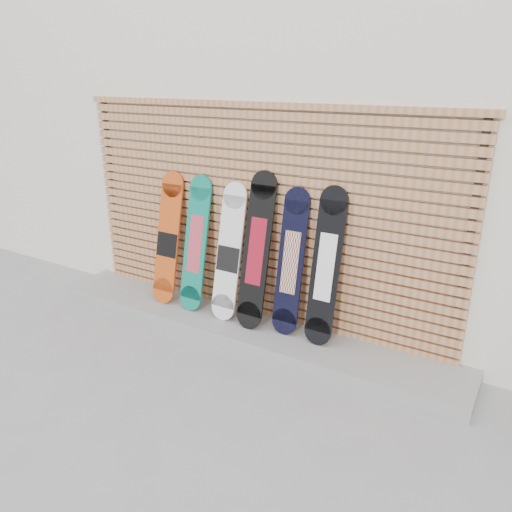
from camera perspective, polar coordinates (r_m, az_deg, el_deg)
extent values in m
plane|color=gray|center=(4.72, -4.69, -12.51)|extent=(80.00, 80.00, 0.00)
cube|color=silver|center=(6.99, 15.79, 13.37)|extent=(12.00, 5.00, 3.60)
cube|color=gray|center=(5.25, -1.72, -8.08)|extent=(4.60, 0.70, 0.12)
cube|color=#B3754A|center=(5.43, -0.08, -6.12)|extent=(4.20, 0.05, 0.08)
cube|color=#B3754A|center=(5.39, -0.08, -5.19)|extent=(4.20, 0.05, 0.08)
cube|color=#B3754A|center=(5.35, -0.08, -4.25)|extent=(4.20, 0.05, 0.07)
cube|color=#B3754A|center=(5.31, -0.08, -3.30)|extent=(4.20, 0.05, 0.07)
cube|color=#B3754A|center=(5.27, -0.08, -2.33)|extent=(4.20, 0.05, 0.07)
cube|color=#B3754A|center=(5.23, -0.08, -1.35)|extent=(4.20, 0.05, 0.07)
cube|color=#B3754A|center=(5.20, -0.08, -0.36)|extent=(4.20, 0.05, 0.07)
cube|color=#B3754A|center=(5.16, -0.08, 0.65)|extent=(4.20, 0.05, 0.07)
cube|color=#B3754A|center=(5.13, -0.08, 1.67)|extent=(4.20, 0.05, 0.07)
cube|color=#B3754A|center=(5.10, -0.08, 2.71)|extent=(4.20, 0.05, 0.08)
cube|color=#B3754A|center=(5.07, -0.08, 3.75)|extent=(4.20, 0.05, 0.08)
cube|color=#B3754A|center=(5.05, -0.08, 4.81)|extent=(4.20, 0.05, 0.08)
cube|color=#B3754A|center=(5.02, -0.08, 5.87)|extent=(4.20, 0.05, 0.08)
cube|color=#B3754A|center=(5.00, -0.08, 6.95)|extent=(4.20, 0.05, 0.08)
cube|color=#B3754A|center=(4.98, -0.08, 8.04)|extent=(4.20, 0.05, 0.08)
cube|color=#B3754A|center=(4.96, -0.08, 9.13)|extent=(4.20, 0.05, 0.08)
cube|color=#B3754A|center=(4.94, -0.08, 10.24)|extent=(4.20, 0.05, 0.08)
cube|color=#B3754A|center=(4.92, -0.08, 11.35)|extent=(4.20, 0.05, 0.08)
cube|color=#B3754A|center=(4.91, -0.08, 12.47)|extent=(4.20, 0.05, 0.08)
cube|color=#B3754A|center=(4.90, -0.09, 13.59)|extent=(4.20, 0.05, 0.08)
cube|color=#B3754A|center=(4.89, -0.09, 14.72)|extent=(4.20, 0.05, 0.08)
cube|color=#B3754A|center=(4.88, -0.09, 15.86)|extent=(4.20, 0.05, 0.08)
cube|color=black|center=(6.33, -15.93, 6.41)|extent=(0.06, 0.04, 2.23)
cube|color=black|center=(4.46, 22.96, -0.14)|extent=(0.06, 0.04, 2.23)
cube|color=#B3754A|center=(4.87, -0.09, 16.91)|extent=(4.26, 0.07, 0.06)
cube|color=#CE4D16|center=(5.56, -10.02, 2.01)|extent=(0.29, 0.29, 1.16)
cylinder|color=#CE4D16|center=(5.68, -10.54, -3.89)|extent=(0.29, 0.09, 0.29)
cylinder|color=#CE4D16|center=(5.51, -9.48, 8.09)|extent=(0.29, 0.09, 0.29)
cube|color=black|center=(5.57, -10.09, 1.27)|extent=(0.27, 0.09, 0.26)
cube|color=#0D7D66|center=(5.34, -6.91, 1.37)|extent=(0.27, 0.29, 1.17)
cylinder|color=#0D7D66|center=(5.46, -7.50, -4.81)|extent=(0.27, 0.08, 0.27)
cylinder|color=#0D7D66|center=(5.28, -6.30, 7.76)|extent=(0.27, 0.08, 0.27)
cube|color=#DC4D61|center=(5.34, -6.91, 1.37)|extent=(0.17, 0.16, 0.61)
cube|color=white|center=(5.10, -3.10, 0.43)|extent=(0.28, 0.28, 1.14)
cylinder|color=white|center=(5.22, -3.78, -5.84)|extent=(0.28, 0.08, 0.28)
cylinder|color=white|center=(5.05, -2.38, 6.92)|extent=(0.28, 0.08, 0.28)
cube|color=black|center=(5.11, -3.18, -0.36)|extent=(0.26, 0.08, 0.26)
cube|color=black|center=(4.90, 0.05, 0.52)|extent=(0.28, 0.31, 1.28)
cylinder|color=black|center=(5.04, -0.80, -6.78)|extent=(0.28, 0.08, 0.28)
cylinder|color=black|center=(4.84, 0.93, 8.12)|extent=(0.28, 0.08, 0.28)
cube|color=maroon|center=(4.90, 0.05, 0.52)|extent=(0.18, 0.17, 0.66)
cube|color=black|center=(4.79, 3.99, -0.75)|extent=(0.26, 0.24, 1.17)
cylinder|color=black|center=(4.95, 3.25, -7.47)|extent=(0.26, 0.07, 0.26)
cylinder|color=black|center=(4.71, 4.76, 6.32)|extent=(0.26, 0.07, 0.26)
cube|color=silver|center=(4.79, 3.99, -0.75)|extent=(0.16, 0.14, 0.60)
cube|color=black|center=(4.63, 7.98, -1.29)|extent=(0.27, 0.25, 1.22)
cylinder|color=black|center=(4.79, 7.07, -8.51)|extent=(0.27, 0.07, 0.27)
cylinder|color=black|center=(4.55, 8.93, 6.31)|extent=(0.27, 0.07, 0.27)
cube|color=white|center=(4.63, 7.98, -1.29)|extent=(0.17, 0.14, 0.63)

